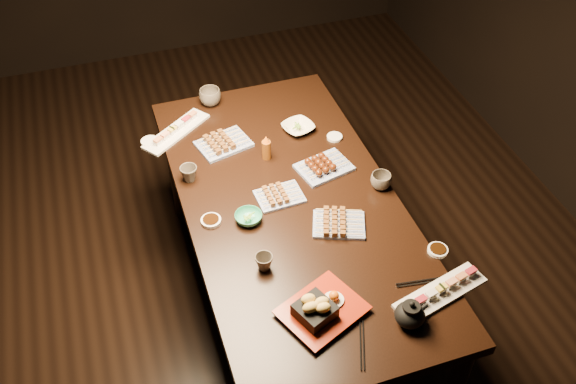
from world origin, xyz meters
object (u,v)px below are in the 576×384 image
object	(u,v)px
sushi_platter_near	(441,290)
yakitori_plate_center	(279,193)
edamame_bowl_green	(249,218)
teacup_mid_right	(381,181)
condiment_bottle	(266,147)
dining_table	(291,260)
edamame_bowl_cream	(298,128)
teacup_far_right	(210,97)
teapot	(410,313)
yakitori_plate_left	(223,140)
teacup_near_left	(264,262)
teacup_far_left	(189,174)
sushi_platter_far	(176,129)
tempura_tray	(323,304)
yakitori_plate_right	(339,221)

from	to	relation	value
sushi_platter_near	yakitori_plate_center	size ratio (longest dim) A/B	1.92
edamame_bowl_green	teacup_mid_right	distance (m)	0.61
edamame_bowl_green	condiment_bottle	size ratio (longest dim) A/B	0.90
dining_table	edamame_bowl_cream	size ratio (longest dim) A/B	12.40
edamame_bowl_green	edamame_bowl_cream	bearing A→B (deg)	52.23
teacup_far_right	teapot	bearing A→B (deg)	-76.56
yakitori_plate_center	yakitori_plate_left	xyz separation A→B (m)	(-0.14, 0.42, 0.01)
yakitori_plate_left	edamame_bowl_cream	world-z (taller)	yakitori_plate_left
teacup_near_left	teapot	bearing A→B (deg)	-43.96
teacup_near_left	teacup_far_left	xyz separation A→B (m)	(-0.17, 0.59, 0.00)
yakitori_plate_center	edamame_bowl_cream	xyz separation A→B (m)	(0.23, 0.42, -0.01)
teacup_near_left	sushi_platter_far	bearing A→B (deg)	99.49
edamame_bowl_green	tempura_tray	bearing A→B (deg)	-76.73
teacup_mid_right	yakitori_plate_right	bearing A→B (deg)	-148.10
yakitori_plate_right	teacup_mid_right	world-z (taller)	teacup_mid_right
teapot	yakitori_plate_center	bearing A→B (deg)	99.54
condiment_bottle	sushi_platter_far	bearing A→B (deg)	138.56
dining_table	teacup_mid_right	distance (m)	0.58
sushi_platter_far	edamame_bowl_green	size ratio (longest dim) A/B	3.29
sushi_platter_far	condiment_bottle	bearing A→B (deg)	101.97
edamame_bowl_cream	teapot	world-z (taller)	teapot
dining_table	edamame_bowl_green	size ratio (longest dim) A/B	15.70
teacup_far_right	yakitori_plate_center	bearing A→B (deg)	-80.95
teapot	teacup_mid_right	bearing A→B (deg)	65.63
tempura_tray	teacup_mid_right	world-z (taller)	tempura_tray
dining_table	teacup_far_left	distance (m)	0.63
yakitori_plate_right	teacup_far_left	bearing A→B (deg)	159.08
teacup_far_right	teapot	xyz separation A→B (m)	(0.36, -1.53, 0.01)
edamame_bowl_cream	teacup_far_left	size ratio (longest dim) A/B	1.88
yakitori_plate_center	teacup_near_left	world-z (taller)	teacup_near_left
teacup_far_left	edamame_bowl_cream	bearing A→B (deg)	17.47
dining_table	yakitori_plate_left	world-z (taller)	yakitori_plate_left
edamame_bowl_green	condiment_bottle	world-z (taller)	condiment_bottle
edamame_bowl_cream	teacup_mid_right	xyz separation A→B (m)	(0.21, -0.49, 0.02)
dining_table	sushi_platter_far	xyz separation A→B (m)	(-0.37, 0.64, 0.40)
sushi_platter_near	teacup_far_right	distance (m)	1.54
sushi_platter_near	teacup_far_left	size ratio (longest dim) A/B	4.93
condiment_bottle	teacup_mid_right	bearing A→B (deg)	-39.89
yakitori_plate_right	teapot	bearing A→B (deg)	-61.99
dining_table	edamame_bowl_cream	distance (m)	0.64
yakitori_plate_right	dining_table	bearing A→B (deg)	147.80
yakitori_plate_center	yakitori_plate_left	distance (m)	0.44
edamame_bowl_green	teacup_far_right	world-z (taller)	teacup_far_right
dining_table	teacup_far_left	bearing A→B (deg)	132.54
yakitori_plate_center	teacup_mid_right	bearing A→B (deg)	-12.85
teacup_near_left	teapot	xyz separation A→B (m)	(0.42, -0.40, 0.02)
yakitori_plate_center	teacup_far_right	world-z (taller)	teacup_far_right
teapot	condiment_bottle	xyz separation A→B (m)	(-0.22, 1.03, 0.01)
teacup_far_right	condiment_bottle	size ratio (longest dim) A/B	0.86
yakitori_plate_center	edamame_bowl_cream	distance (m)	0.48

